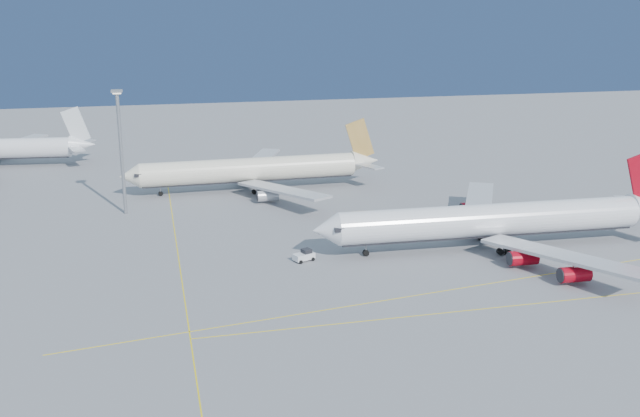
{
  "coord_description": "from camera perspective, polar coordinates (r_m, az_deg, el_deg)",
  "views": [
    {
      "loc": [
        -43.68,
        -106.55,
        44.24
      ],
      "look_at": [
        -12.35,
        23.42,
        7.0
      ],
      "focal_mm": 40.0,
      "sensor_mm": 36.0,
      "label": 1
    }
  ],
  "objects": [
    {
      "name": "ground",
      "position": [
        123.36,
        8.19,
        -5.62
      ],
      "size": [
        500.0,
        500.0,
        0.0
      ],
      "primitive_type": "plane",
      "color": "slate",
      "rests_on": "ground"
    },
    {
      "name": "pushback_tug",
      "position": [
        130.57,
        -1.26,
        -3.78
      ],
      "size": [
        4.28,
        3.44,
        2.16
      ],
      "rotation": [
        0.0,
        0.0,
        0.38
      ],
      "color": "white",
      "rests_on": "ground"
    },
    {
      "name": "light_mast",
      "position": [
        163.15,
        -15.67,
        5.15
      ],
      "size": [
        2.4,
        2.4,
        27.75
      ],
      "color": "gray",
      "rests_on": "ground"
    },
    {
      "name": "airliner_virgin",
      "position": [
        140.92,
        14.04,
        -0.92
      ],
      "size": [
        72.34,
        65.03,
        17.86
      ],
      "rotation": [
        0.0,
        0.0,
        -0.03
      ],
      "color": "white",
      "rests_on": "ground"
    },
    {
      "name": "airliner_etihad",
      "position": [
        181.61,
        -5.2,
        3.11
      ],
      "size": [
        66.41,
        61.46,
        17.36
      ],
      "rotation": [
        0.0,
        0.0,
        0.02
      ],
      "color": "silver",
      "rests_on": "ground"
    },
    {
      "name": "taxiway_lines",
      "position": [
        124.66,
        0.79,
        -5.22
      ],
      "size": [
        118.86,
        140.0,
        0.02
      ],
      "color": "yellow",
      "rests_on": "ground"
    }
  ]
}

